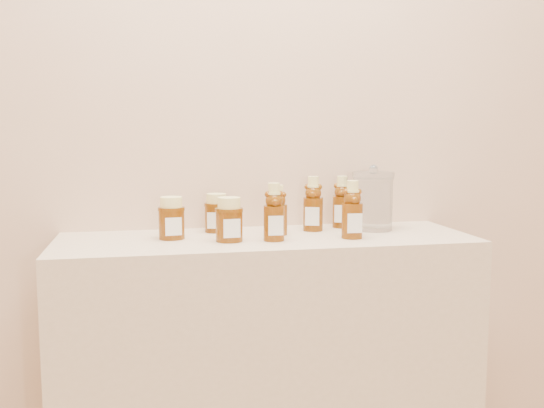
{
  "coord_description": "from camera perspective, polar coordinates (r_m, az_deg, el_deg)",
  "views": [
    {
      "loc": [
        -0.33,
        -0.15,
        1.21
      ],
      "look_at": [
        0.01,
        1.52,
        1.0
      ],
      "focal_mm": 40.0,
      "sensor_mm": 36.0,
      "label": 1
    }
  ],
  "objects": [
    {
      "name": "display_table",
      "position": [
        1.89,
        -0.49,
        -16.7
      ],
      "size": [
        1.2,
        0.4,
        0.9
      ],
      "primitive_type": "cube",
      "color": "#C8B292",
      "rests_on": "ground"
    },
    {
      "name": "bear_bottle_back_right",
      "position": [
        1.93,
        6.61,
        0.52
      ],
      "size": [
        0.08,
        0.08,
        0.19
      ],
      "primitive_type": null,
      "rotation": [
        0.0,
        0.0,
        -0.39
      ],
      "color": "#552706",
      "rests_on": "display_table"
    },
    {
      "name": "bear_bottle_front_right",
      "position": [
        1.74,
        7.57,
        -0.17
      ],
      "size": [
        0.07,
        0.07,
        0.19
      ],
      "primitive_type": null,
      "rotation": [
        0.0,
        0.0,
        -0.07
      ],
      "color": "#552706",
      "rests_on": "display_table"
    },
    {
      "name": "glass_canister",
      "position": [
        1.9,
        9.48,
        0.52
      ],
      "size": [
        0.17,
        0.17,
        0.2
      ],
      "primitive_type": null,
      "rotation": [
        0.0,
        0.0,
        -0.36
      ],
      "color": "white",
      "rests_on": "display_table"
    },
    {
      "name": "wall_back",
      "position": [
        1.93,
        -1.67,
        11.17
      ],
      "size": [
        3.5,
        0.02,
        2.7
      ],
      "primitive_type": "cube",
      "color": "tan",
      "rests_on": "ground"
    },
    {
      "name": "bear_bottle_back_left",
      "position": [
        1.78,
        0.59,
        -0.25
      ],
      "size": [
        0.07,
        0.07,
        0.17
      ],
      "primitive_type": null,
      "rotation": [
        0.0,
        0.0,
        -0.37
      ],
      "color": "#552706",
      "rests_on": "display_table"
    },
    {
      "name": "honey_jar_left",
      "position": [
        1.74,
        -9.44,
        -1.3
      ],
      "size": [
        0.08,
        0.08,
        0.12
      ],
      "primitive_type": null,
      "rotation": [
        0.0,
        0.0,
        0.11
      ],
      "color": "#552706",
      "rests_on": "display_table"
    },
    {
      "name": "honey_jar_front",
      "position": [
        1.69,
        -4.05,
        -1.45
      ],
      "size": [
        0.08,
        0.08,
        0.12
      ],
      "primitive_type": null,
      "rotation": [
        0.0,
        0.0,
        0.06
      ],
      "color": "#552706",
      "rests_on": "display_table"
    },
    {
      "name": "bear_bottle_back_mid",
      "position": [
        1.86,
        3.89,
        0.37
      ],
      "size": [
        0.08,
        0.08,
        0.19
      ],
      "primitive_type": null,
      "rotation": [
        0.0,
        0.0,
        -0.35
      ],
      "color": "#552706",
      "rests_on": "display_table"
    },
    {
      "name": "honey_jar_back",
      "position": [
        1.85,
        -5.25,
        -0.82
      ],
      "size": [
        0.09,
        0.09,
        0.12
      ],
      "primitive_type": null,
      "rotation": [
        0.0,
        0.0,
        -0.28
      ],
      "color": "#552706",
      "rests_on": "display_table"
    },
    {
      "name": "bear_bottle_front_left",
      "position": [
        1.69,
        0.19,
        -0.39
      ],
      "size": [
        0.06,
        0.06,
        0.18
      ],
      "primitive_type": null,
      "rotation": [
        0.0,
        0.0,
        -0.03
      ],
      "color": "#552706",
      "rests_on": "display_table"
    }
  ]
}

